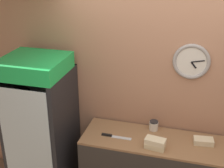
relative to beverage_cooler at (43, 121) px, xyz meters
The scene contains 7 objects.
wall_back 1.51m from the beverage_cooler, 14.53° to the left, with size 5.20×0.10×2.70m.
beverage_cooler is the anchor object (origin of this frame).
sandwich_stack_bottom 1.37m from the beverage_cooler, ahead, with size 0.23×0.14×0.06m.
sandwich_stack_middle 1.37m from the beverage_cooler, ahead, with size 0.23×0.15×0.06m.
sandwich_flat_left 1.86m from the beverage_cooler, ahead, with size 0.22×0.14×0.06m.
chefs_knife 0.87m from the beverage_cooler, ahead, with size 0.34×0.05×0.02m.
condiment_jar 1.31m from the beverage_cooler, 10.49° to the left, with size 0.11×0.11×0.11m.
Camera 1 is at (0.24, -2.09, 2.90)m, focal length 50.00 mm.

